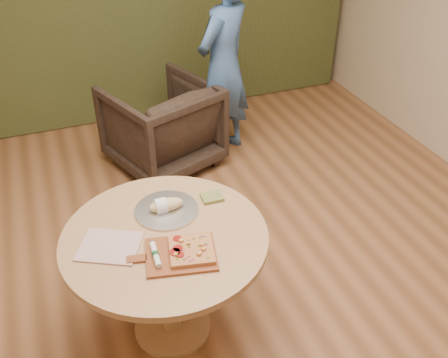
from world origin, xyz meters
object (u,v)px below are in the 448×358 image
Objects in this scene: pedestal_table at (166,254)px; pizza_paddle at (179,255)px; serving_tray at (167,210)px; armchair at (162,122)px; cutlery_roll at (156,254)px; bread_roll at (165,205)px; flatbread_pizza at (191,250)px; person_standing at (223,66)px.

pizza_paddle reaches higher than pedestal_table.
serving_tray is 0.42× the size of armchair.
pedestal_table is 5.53× the size of cutlery_roll.
pedestal_table is at bearing -106.47° from bread_roll.
pedestal_table is at bearing 114.56° from flatbread_pizza.
cutlery_roll is (-0.18, 0.03, 0.00)m from flatbread_pizza.
pizza_paddle is at bearing 57.39° from armchair.
cutlery_roll is at bearing 24.46° from person_standing.
pedestal_table is 5.70× the size of bread_roll.
bread_roll is at bearing 97.28° from pizza_paddle.
bread_roll reaches higher than pizza_paddle.
serving_tray is 0.04m from bread_roll.
person_standing reaches higher than cutlery_roll.
serving_tray is at bearing 95.92° from pizza_paddle.
bread_roll is 1.91m from person_standing.
serving_tray is at bearing 0.00° from bread_roll.
pizza_paddle is 0.12m from cutlery_roll.
bread_roll is (0.03, 0.37, 0.04)m from pizza_paddle.
flatbread_pizza is 0.73× the size of serving_tray.
armchair is at bearing -34.17° from person_standing.
person_standing is (0.97, 1.64, 0.09)m from serving_tray.
person_standing is at bearing 161.45° from armchair.
cutlery_roll is 0.23× the size of armchair.
bread_roll is at bearing 23.07° from person_standing.
serving_tray reaches higher than pedestal_table.
flatbread_pizza reaches higher than serving_tray.
pizza_paddle is 2.25m from person_standing.
flatbread_pizza is 0.31× the size of armchair.
person_standing is at bearing 64.16° from cutlery_roll.
armchair is 0.50× the size of person_standing.
person_standing is at bearing 59.25° from bread_roll.
pedestal_table is 2.34× the size of pizza_paddle.
bread_roll reaches higher than pedestal_table.
flatbread_pizza is (0.06, -0.01, 0.02)m from pizza_paddle.
person_standing is (0.58, 0.02, 0.42)m from armchair.
flatbread_pizza reaches higher than pedestal_table.
pedestal_table is at bearing 24.40° from person_standing.
pedestal_table is at bearing -108.90° from serving_tray.
cutlery_roll is 0.38m from serving_tray.
cutlery_roll is at bearing -112.33° from bread_roll.
pedestal_table is 0.65× the size of person_standing.
armchair is (0.45, 1.81, -0.18)m from pedestal_table.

